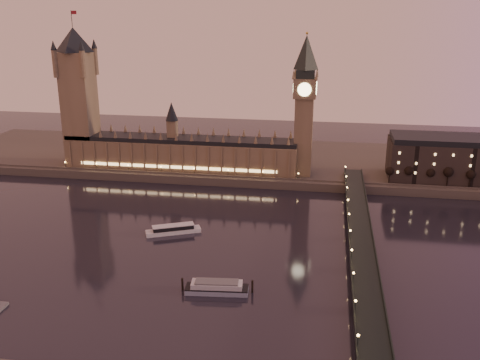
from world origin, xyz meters
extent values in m
plane|color=black|center=(0.00, 0.00, 0.00)|extent=(700.00, 700.00, 0.00)
cube|color=#423D35|center=(30.00, 165.00, 3.00)|extent=(560.00, 130.00, 6.00)
cube|color=brown|center=(-40.00, 121.00, 17.00)|extent=(180.00, 26.00, 22.00)
cube|color=black|center=(-40.00, 121.00, 29.60)|extent=(180.00, 22.00, 3.20)
cube|color=#FFCC7F|center=(-40.00, 107.50, 11.00)|extent=(153.00, 0.25, 2.20)
cube|color=brown|center=(-120.00, 121.00, 50.00)|extent=(22.00, 22.00, 88.00)
cone|color=black|center=(-120.00, 121.00, 103.00)|extent=(31.68, 31.68, 18.00)
cylinder|color=black|center=(-120.00, 121.00, 118.00)|extent=(0.44, 0.44, 12.00)
cube|color=maroon|center=(-117.80, 121.00, 122.50)|extent=(4.00, 0.15, 2.50)
cube|color=brown|center=(54.00, 121.00, 35.00)|extent=(13.00, 13.00, 58.00)
cube|color=brown|center=(54.00, 121.00, 71.00)|extent=(16.00, 16.00, 14.00)
cylinder|color=#FFEAA5|center=(54.00, 112.82, 71.00)|extent=(9.60, 0.35, 9.60)
cylinder|color=#FFEAA5|center=(45.82, 121.00, 71.00)|extent=(0.35, 9.60, 9.60)
cube|color=black|center=(54.00, 121.00, 81.00)|extent=(13.00, 13.00, 6.00)
cone|color=black|center=(54.00, 121.00, 96.00)|extent=(17.68, 17.68, 24.00)
sphere|color=gold|center=(54.00, 121.00, 109.00)|extent=(2.00, 2.00, 2.00)
cube|color=black|center=(92.00, 0.00, 8.00)|extent=(13.00, 260.00, 2.00)
cube|color=black|center=(85.70, 0.00, 9.50)|extent=(0.60, 260.00, 1.00)
cube|color=black|center=(98.30, 0.00, 9.50)|extent=(0.60, 260.00, 1.00)
cube|color=black|center=(172.00, 127.00, 20.00)|extent=(110.00, 36.00, 28.00)
cube|color=black|center=(172.00, 127.00, 36.00)|extent=(108.00, 34.00, 4.00)
cylinder|color=black|center=(116.62, 109.00, 10.93)|extent=(0.70, 0.70, 9.86)
sphere|color=black|center=(116.62, 109.00, 16.08)|extent=(6.57, 6.57, 6.57)
cylinder|color=black|center=(130.09, 109.00, 10.93)|extent=(0.70, 0.70, 9.86)
sphere|color=black|center=(130.09, 109.00, 16.08)|extent=(6.57, 6.57, 6.57)
cylinder|color=black|center=(143.56, 109.00, 10.93)|extent=(0.70, 0.70, 9.86)
sphere|color=black|center=(143.56, 109.00, 16.08)|extent=(6.57, 6.57, 6.57)
cylinder|color=black|center=(157.03, 109.00, 10.93)|extent=(0.70, 0.70, 9.86)
sphere|color=black|center=(157.03, 109.00, 16.08)|extent=(6.57, 6.57, 6.57)
cylinder|color=black|center=(170.50, 109.00, 10.93)|extent=(0.70, 0.70, 9.86)
sphere|color=black|center=(170.50, 109.00, 16.08)|extent=(6.57, 6.57, 6.57)
cube|color=silver|center=(-14.73, 11.78, 1.17)|extent=(31.86, 19.52, 2.34)
cube|color=black|center=(-14.73, 11.78, 3.51)|extent=(23.81, 14.95, 2.34)
cube|color=silver|center=(-14.73, 11.78, 4.89)|extent=(24.50, 15.46, 0.42)
cube|color=#8795AC|center=(24.48, -51.04, 1.18)|extent=(29.71, 10.99, 2.36)
cube|color=black|center=(24.48, -51.04, 2.59)|extent=(29.71, 10.99, 0.45)
cube|color=silver|center=(24.48, -51.04, 3.99)|extent=(24.20, 9.55, 2.36)
cube|color=#595B5E|center=(24.48, -51.04, 5.49)|extent=(20.50, 8.29, 0.64)
cylinder|color=black|center=(8.22, -51.64, 3.09)|extent=(1.00, 1.00, 6.17)
cylinder|color=black|center=(40.74, -48.43, 3.09)|extent=(1.00, 1.00, 6.17)
camera|label=1|loc=(71.28, -266.09, 126.04)|focal=40.00mm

